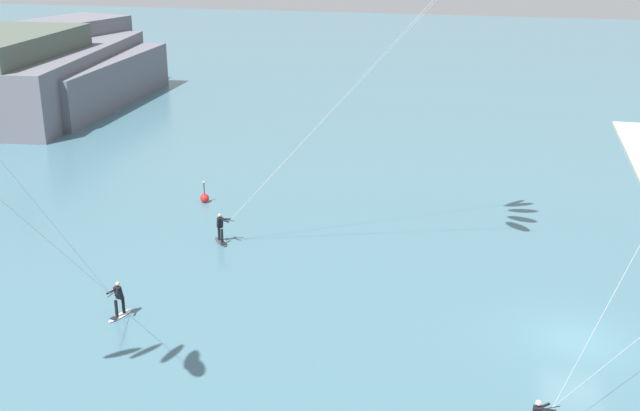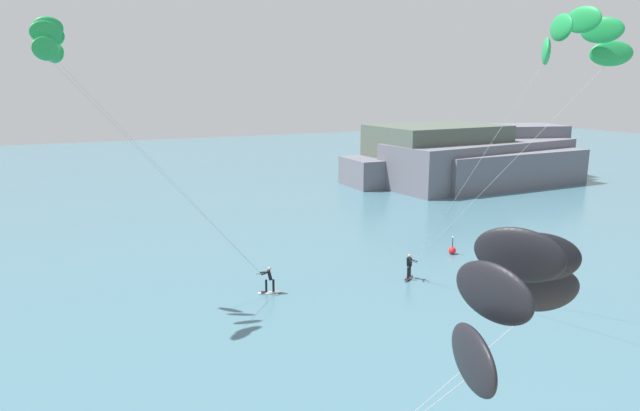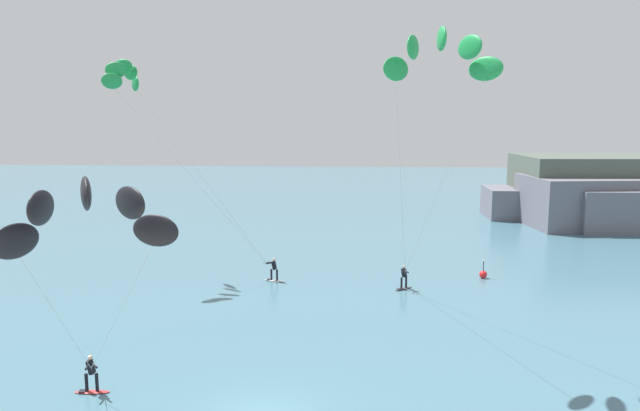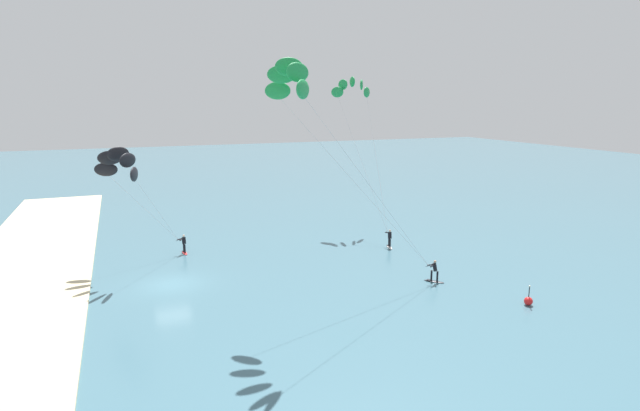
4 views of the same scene
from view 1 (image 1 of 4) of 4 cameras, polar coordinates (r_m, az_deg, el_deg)
The scene contains 3 objects.
ground_plane at distance 35.42m, azimuth 17.84°, elevation -9.16°, with size 240.00×240.00×0.00m, color #426B7A.
marker_buoy at distance 49.97m, azimuth -8.24°, elevation 0.56°, with size 0.56×0.56×1.38m.
distant_headland at distance 79.46m, azimuth -19.79°, elevation 8.68°, with size 32.15×17.47×7.38m.
Camera 1 is at (-31.09, 3.71, 16.55)m, focal length 44.86 mm.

